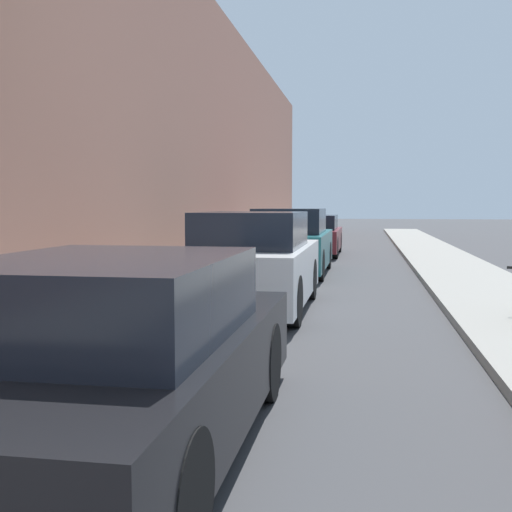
{
  "coord_description": "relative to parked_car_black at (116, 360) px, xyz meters",
  "views": [
    {
      "loc": [
        0.72,
        1.79,
        1.6
      ],
      "look_at": [
        -0.71,
        10.08,
        0.92
      ],
      "focal_mm": 44.12,
      "sensor_mm": 36.0,
      "label": 1
    }
  ],
  "objects": [
    {
      "name": "sidewalk_left",
      "position": [
        -2.07,
        10.47,
        -0.56
      ],
      "size": [
        2.0,
        52.0,
        0.12
      ],
      "color": "gray",
      "rests_on": "ground"
    },
    {
      "name": "ground_plane",
      "position": [
        0.83,
        10.47,
        -0.62
      ],
      "size": [
        120.0,
        120.0,
        0.0
      ],
      "primitive_type": "plane",
      "color": "#3D3D3F"
    },
    {
      "name": "building_facade_left",
      "position": [
        -3.42,
        10.47,
        3.32
      ],
      "size": [
        0.7,
        52.0,
        7.88
      ],
      "color": "tan",
      "rests_on": "ground"
    },
    {
      "name": "parked_car_maroon",
      "position": [
        -0.1,
        16.51,
        0.01
      ],
      "size": [
        1.75,
        4.41,
        1.28
      ],
      "color": "black",
      "rests_on": "ground"
    },
    {
      "name": "parked_car_black",
      "position": [
        0.0,
        0.0,
        0.0
      ],
      "size": [
        1.72,
        3.96,
        1.29
      ],
      "color": "black",
      "rests_on": "ground"
    },
    {
      "name": "sidewalk_right",
      "position": [
        3.73,
        10.47,
        -0.56
      ],
      "size": [
        2.0,
        52.0,
        0.12
      ],
      "color": "gray",
      "rests_on": "ground"
    },
    {
      "name": "parked_car_white",
      "position": [
        -0.1,
        5.62,
        0.1
      ],
      "size": [
        1.69,
        4.05,
        1.5
      ],
      "color": "black",
      "rests_on": "ground"
    },
    {
      "name": "parked_car_teal",
      "position": [
        -0.13,
        10.79,
        0.11
      ],
      "size": [
        1.71,
        4.37,
        1.52
      ],
      "color": "black",
      "rests_on": "ground"
    }
  ]
}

